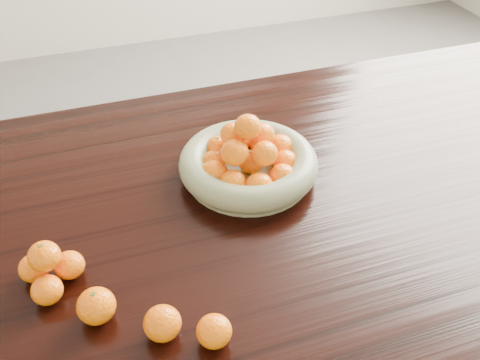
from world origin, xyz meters
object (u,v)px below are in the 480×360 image
object	(u,v)px
fruit_bowl	(248,162)
orange_pyramid	(49,270)
loose_orange_0	(96,306)
dining_table	(249,231)

from	to	relation	value
fruit_bowl	orange_pyramid	size ratio (longest dim) A/B	2.66
orange_pyramid	loose_orange_0	distance (m)	0.12
dining_table	orange_pyramid	bearing A→B (deg)	-166.19
dining_table	fruit_bowl	bearing A→B (deg)	72.11
loose_orange_0	fruit_bowl	bearing A→B (deg)	37.72
fruit_bowl	loose_orange_0	world-z (taller)	fruit_bowl
dining_table	orange_pyramid	xyz separation A→B (m)	(-0.41, -0.10, 0.13)
orange_pyramid	loose_orange_0	bearing A→B (deg)	-55.16
dining_table	loose_orange_0	size ratio (longest dim) A/B	30.65
dining_table	orange_pyramid	distance (m)	0.44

